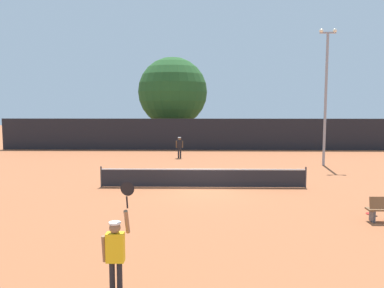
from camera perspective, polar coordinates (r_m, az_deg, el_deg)
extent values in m
plane|color=#9E5633|center=(19.69, 1.64, -6.47)|extent=(120.00, 120.00, 0.00)
cube|color=#232328|center=(19.60, 1.64, -5.11)|extent=(10.43, 0.03, 0.91)
cube|color=white|center=(19.52, 1.65, -3.80)|extent=(10.43, 0.04, 0.06)
cylinder|color=#333338|center=(20.21, -13.37, -4.76)|extent=(0.08, 0.08, 1.07)
cylinder|color=#333338|center=(20.33, 16.56, -4.78)|extent=(0.08, 0.08, 1.07)
cube|color=black|center=(35.88, 1.35, 1.46)|extent=(37.56, 0.12, 2.94)
cube|color=yellow|center=(8.58, -11.35, -14.86)|extent=(0.38, 0.22, 0.63)
sphere|color=#8C6647|center=(8.44, -11.41, -12.11)|extent=(0.24, 0.24, 0.24)
cylinder|color=white|center=(8.41, -11.42, -11.45)|extent=(0.25, 0.25, 0.04)
cylinder|color=black|center=(8.89, -11.78, -19.32)|extent=(0.12, 0.12, 0.86)
cylinder|color=black|center=(8.86, -10.71, -19.40)|extent=(0.12, 0.12, 0.86)
cylinder|color=#8C6647|center=(8.65, -12.95, -14.96)|extent=(0.09, 0.18, 0.60)
cylinder|color=#8C6647|center=(8.45, -9.67, -11.34)|extent=(0.09, 0.33, 0.58)
cylinder|color=black|center=(8.39, -9.64, -8.56)|extent=(0.04, 0.11, 0.28)
ellipsoid|color=black|center=(8.38, -9.60, -6.54)|extent=(0.30, 0.13, 0.36)
cube|color=black|center=(30.29, -1.88, 0.01)|extent=(0.38, 0.22, 0.61)
sphere|color=brown|center=(30.25, -1.88, 0.79)|extent=(0.23, 0.23, 0.23)
cylinder|color=white|center=(30.24, -1.88, 0.97)|extent=(0.24, 0.24, 0.04)
cylinder|color=black|center=(30.37, -2.02, -1.34)|extent=(0.12, 0.12, 0.82)
cylinder|color=black|center=(30.37, -1.72, -1.34)|extent=(0.12, 0.12, 0.82)
cylinder|color=brown|center=(30.31, -2.33, -0.05)|extent=(0.09, 0.17, 0.58)
cylinder|color=brown|center=(30.28, -1.42, -0.05)|extent=(0.09, 0.16, 0.58)
sphere|color=#CCE033|center=(20.89, 2.25, -5.66)|extent=(0.07, 0.07, 0.07)
cylinder|color=black|center=(16.20, 25.42, -9.66)|extent=(0.28, 0.04, 0.04)
ellipsoid|color=red|center=(16.49, 24.96, -9.38)|extent=(0.28, 0.36, 0.04)
cube|color=#4C4C51|center=(15.48, 25.25, -9.58)|extent=(0.08, 0.36, 0.45)
cylinder|color=gray|center=(27.97, 19.27, 6.13)|extent=(0.18, 0.18, 9.00)
cube|color=gray|center=(28.39, 19.58, 15.35)|extent=(1.10, 0.10, 0.10)
sphere|color=#F2EDCC|center=(28.28, 18.69, 15.69)|extent=(0.28, 0.28, 0.28)
sphere|color=#F2EDCC|center=(28.56, 20.48, 15.53)|extent=(0.28, 0.28, 0.28)
cylinder|color=brown|center=(41.43, -2.87, 1.96)|extent=(0.56, 0.56, 2.83)
sphere|color=#235123|center=(41.36, -2.90, 7.74)|extent=(7.37, 7.37, 7.37)
cube|color=red|center=(43.37, 9.65, 0.98)|extent=(2.26, 4.35, 0.90)
cube|color=#2D333D|center=(43.02, 9.72, 1.97)|extent=(1.88, 2.34, 0.64)
cylinder|color=black|center=(44.66, 8.29, 0.75)|extent=(0.22, 0.60, 0.60)
cylinder|color=black|center=(44.91, 10.45, 0.74)|extent=(0.22, 0.60, 0.60)
cylinder|color=black|center=(41.90, 8.78, 0.41)|extent=(0.22, 0.60, 0.60)
cylinder|color=black|center=(42.16, 11.07, 0.41)|extent=(0.22, 0.60, 0.60)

